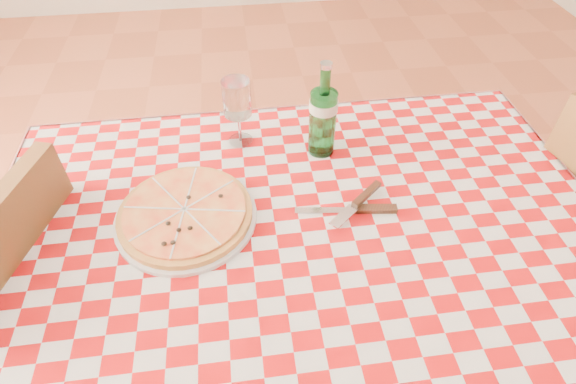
# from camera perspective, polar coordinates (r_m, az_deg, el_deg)

# --- Properties ---
(dining_table) EXTENTS (1.20, 0.80, 0.75)m
(dining_table) POSITION_cam_1_polar(r_m,az_deg,el_deg) (1.00, 1.61, -8.75)
(dining_table) COLOR brown
(dining_table) RESTS_ON ground
(tablecloth) EXTENTS (1.30, 0.90, 0.01)m
(tablecloth) POSITION_cam_1_polar(r_m,az_deg,el_deg) (0.93, 1.72, -5.29)
(tablecloth) COLOR #96090A
(tablecloth) RESTS_ON dining_table
(chair_far) EXTENTS (0.50, 0.50, 0.89)m
(chair_far) POSITION_cam_1_polar(r_m,az_deg,el_deg) (1.27, -30.81, -13.45)
(chair_far) COLOR brown
(chair_far) RESTS_ON ground
(pizza_plate) EXTENTS (0.34, 0.34, 0.04)m
(pizza_plate) POSITION_cam_1_polar(r_m,az_deg,el_deg) (0.96, -12.92, -2.61)
(pizza_plate) COLOR #D38B46
(pizza_plate) RESTS_ON tablecloth
(water_bottle) EXTENTS (0.08, 0.08, 0.24)m
(water_bottle) POSITION_cam_1_polar(r_m,az_deg,el_deg) (1.04, 4.50, 10.33)
(water_bottle) COLOR #186224
(water_bottle) RESTS_ON tablecloth
(wine_glass) EXTENTS (0.07, 0.07, 0.17)m
(wine_glass) POSITION_cam_1_polar(r_m,az_deg,el_deg) (1.09, -6.35, 9.97)
(wine_glass) COLOR white
(wine_glass) RESTS_ON tablecloth
(cutlery) EXTENTS (0.29, 0.26, 0.03)m
(cutlery) POSITION_cam_1_polar(r_m,az_deg,el_deg) (0.96, 8.39, -1.91)
(cutlery) COLOR silver
(cutlery) RESTS_ON tablecloth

